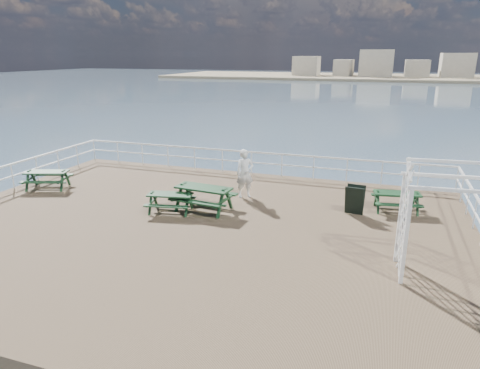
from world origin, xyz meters
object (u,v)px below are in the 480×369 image
(person, at_px, (245,173))
(picnic_table_b, at_px, (204,193))
(picnic_table_a, at_px, (47,176))
(picnic_table_c, at_px, (397,198))
(trellis_arbor, at_px, (451,227))
(picnic_table_d, at_px, (170,199))

(person, bearing_deg, picnic_table_b, -150.01)
(picnic_table_a, xyz_separation_m, picnic_table_c, (13.99, 1.81, -0.03))
(picnic_table_a, distance_m, trellis_arbor, 15.41)
(picnic_table_a, xyz_separation_m, trellis_arbor, (15.12, -2.89, 0.82))
(picnic_table_a, bearing_deg, person, -8.09)
(picnic_table_a, relative_size, picnic_table_d, 1.16)
(picnic_table_b, height_order, trellis_arbor, trellis_arbor)
(picnic_table_d, distance_m, trellis_arbor, 9.11)
(trellis_arbor, xyz_separation_m, person, (-6.84, 4.48, -0.40))
(picnic_table_a, bearing_deg, picnic_table_d, -27.08)
(picnic_table_b, distance_m, trellis_arbor, 8.24)
(picnic_table_b, xyz_separation_m, picnic_table_d, (-1.05, -0.58, -0.14))
(picnic_table_c, bearing_deg, person, 172.59)
(trellis_arbor, bearing_deg, picnic_table_a, 164.02)
(picnic_table_b, xyz_separation_m, person, (0.95, 1.91, 0.33))
(picnic_table_b, height_order, picnic_table_d, picnic_table_b)
(picnic_table_b, distance_m, picnic_table_d, 1.21)
(picnic_table_a, distance_m, person, 8.44)
(picnic_table_c, distance_m, person, 5.73)
(picnic_table_a, relative_size, picnic_table_b, 0.96)
(picnic_table_c, bearing_deg, picnic_table_d, -170.28)
(picnic_table_a, relative_size, trellis_arbor, 0.68)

